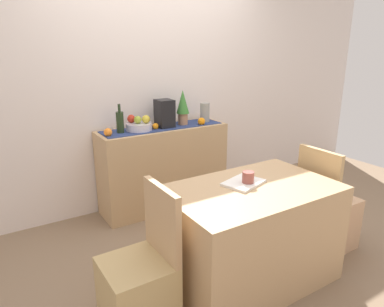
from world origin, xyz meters
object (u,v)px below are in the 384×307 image
Objects in this scene: fruit_bowl at (139,127)px; chair_near_window at (140,288)px; coffee_cup at (248,178)px; ceramic_vase at (205,113)px; wine_bottle at (120,122)px; sideboard_console at (164,168)px; dining_table at (249,234)px; chair_by_corner at (326,218)px; open_book at (243,183)px; potted_plant at (183,106)px; coffee_maker at (165,114)px.

chair_near_window is (-0.66, -1.45, -0.65)m from fruit_bowl.
fruit_bowl is 2.60× the size of coffee_cup.
ceramic_vase is 2.16m from chair_near_window.
wine_bottle is at bearing 105.82° from coffee_cup.
fruit_bowl is at bearing 180.00° from sideboard_console.
fruit_bowl is at bearing 98.31° from coffee_cup.
dining_table is at bearing -0.01° from chair_near_window.
ceramic_vase reaches higher than sideboard_console.
dining_table is at bearing 180.00° from chair_by_corner.
wine_bottle is at bearing 88.40° from open_book.
ceramic_vase is 0.23× the size of chair_by_corner.
chair_near_window reaches higher than dining_table.
open_book is at bearing -82.12° from fruit_bowl.
open_book is (-0.59, -1.37, -0.23)m from ceramic_vase.
potted_plant is 1.46m from coffee_cup.
wine_bottle is 0.97m from ceramic_vase.
coffee_cup is (-0.08, -1.40, -0.23)m from coffee_maker.
chair_by_corner reaches higher than open_book.
potted_plant is at bearing 0.00° from sideboard_console.
open_book is 0.31× the size of chair_near_window.
coffee_maker is at bearing 56.83° from chair_near_window.
open_book reaches higher than dining_table.
ceramic_vase is (0.52, 0.00, 0.54)m from sideboard_console.
potted_plant is at bearing 60.02° from open_book.
sideboard_console is 0.58m from coffee_maker.
ceramic_vase reaches higher than chair_near_window.
potted_plant is at bearing 180.00° from ceramic_vase.
coffee_cup is (-0.06, -1.40, 0.35)m from sideboard_console.
open_book is (0.19, -1.37, -0.16)m from fruit_bowl.
chair_by_corner is (0.57, -1.45, -0.81)m from potted_plant.
wine_bottle is 0.48m from coffee_maker.
ceramic_vase is 1.51m from open_book.
chair_by_corner is (1.07, -1.45, -0.65)m from fruit_bowl.
fruit_bowl is 0.28× the size of chair_near_window.
wine_bottle is at bearing -180.00° from coffee_maker.
coffee_maker is 1.36× the size of ceramic_vase.
fruit_bowl is 0.21× the size of dining_table.
coffee_maker is 2.90× the size of coffee_cup.
chair_by_corner is at bearing -0.01° from chair_near_window.
dining_table is 12.27× the size of coffee_cup.
coffee_maker is 1.02× the size of open_book.
dining_table is at bearing -90.86° from coffee_cup.
sideboard_console is at bearing 180.00° from ceramic_vase.
chair_by_corner is at bearing -78.75° from ceramic_vase.
chair_by_corner reaches higher than dining_table.
potted_plant reaches higher than coffee_cup.
ceramic_vase reaches higher than open_book.
open_book is (-0.01, 0.08, 0.38)m from dining_table.
ceramic_vase is 0.57× the size of potted_plant.
wine_bottle is 0.99× the size of coffee_maker.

